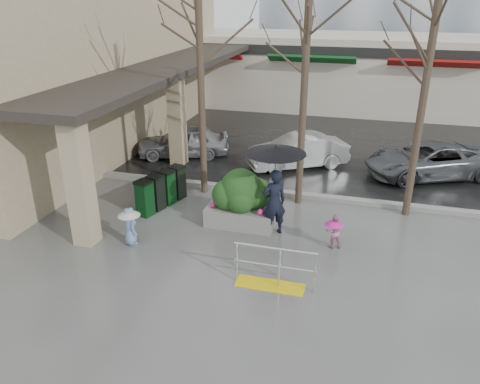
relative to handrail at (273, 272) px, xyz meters
The scene contains 20 objects.
ground 1.85m from the handrail, 138.58° to the left, with size 120.00×120.00×0.00m, color #51514F.
street_asphalt 23.24m from the handrail, 93.36° to the left, with size 120.00×36.00×0.01m, color black.
curb 5.38m from the handrail, 104.66° to the left, with size 120.00×0.30×0.15m, color gray.
near_building 14.32m from the handrail, 138.39° to the left, with size 6.00×18.00×8.00m, color tan.
canopy_slab 11.54m from the handrail, 123.81° to the left, with size 2.80×18.00×0.25m, color #2D2823.
pillar_front 5.48m from the handrail, behind, with size 0.55×0.55×3.50m, color tan.
pillar_back 9.02m from the handrail, 126.15° to the left, with size 0.55×0.55×3.50m, color tan.
storefront_row 19.25m from the handrail, 88.07° to the left, with size 34.00×6.74×4.00m.
handrail is the anchor object (origin of this frame).
tree_west 7.52m from the handrail, 124.99° to the left, with size 3.20×3.20×6.80m.
tree_midwest 6.83m from the handrail, 91.91° to the left, with size 3.20×3.20×7.00m.
tree_mideast 7.28m from the handrail, 56.81° to the left, with size 3.20×3.20×6.50m.
woman 2.87m from the handrail, 101.43° to the left, with size 1.63×1.63×2.58m.
child_pink 2.49m from the handrail, 62.00° to the left, with size 0.55×0.51×0.93m.
child_blue 4.18m from the handrail, 167.15° to the left, with size 0.61×0.60×1.07m.
planter 3.22m from the handrail, 118.42° to the left, with size 1.97×1.16×1.72m.
news_boxes 5.43m from the handrail, 141.65° to the left, with size 0.99×2.02×1.10m.
car_a 9.75m from the handrail, 123.86° to the left, with size 1.49×3.70×1.26m, color #9E9DA2.
car_b 8.09m from the handrail, 95.13° to the left, with size 1.33×3.82×1.26m, color silver.
car_c 9.24m from the handrail, 64.12° to the left, with size 2.09×4.53×1.26m, color #565A5E.
Camera 1 is at (3.05, -10.13, 6.28)m, focal length 35.00 mm.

